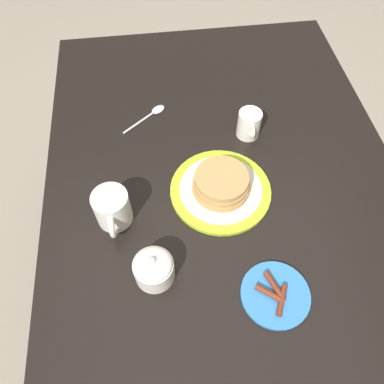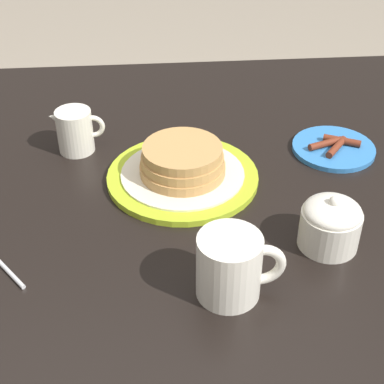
# 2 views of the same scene
# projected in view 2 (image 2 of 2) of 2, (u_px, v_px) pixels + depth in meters

# --- Properties ---
(dining_table) EXTENTS (1.44, 1.01, 0.76)m
(dining_table) POSITION_uv_depth(u_px,v_px,m) (160.00, 220.00, 1.16)
(dining_table) COLOR black
(dining_table) RESTS_ON ground_plane
(pancake_plate) EXTENTS (0.28, 0.28, 0.07)m
(pancake_plate) POSITION_uv_depth(u_px,v_px,m) (183.00, 168.00, 1.07)
(pancake_plate) COLOR #AAC628
(pancake_plate) RESTS_ON dining_table
(side_plate_bacon) EXTENTS (0.16, 0.16, 0.02)m
(side_plate_bacon) POSITION_uv_depth(u_px,v_px,m) (334.00, 148.00, 1.16)
(side_plate_bacon) COLOR #337AC6
(side_plate_bacon) RESTS_ON dining_table
(coffee_mug) EXTENTS (0.13, 0.09, 0.10)m
(coffee_mug) POSITION_uv_depth(u_px,v_px,m) (231.00, 266.00, 0.83)
(coffee_mug) COLOR silver
(coffee_mug) RESTS_ON dining_table
(creamer_pitcher) EXTENTS (0.11, 0.07, 0.09)m
(creamer_pitcher) POSITION_uv_depth(u_px,v_px,m) (75.00, 130.00, 1.14)
(creamer_pitcher) COLOR silver
(creamer_pitcher) RESTS_ON dining_table
(sugar_bowl) EXTENTS (0.10, 0.10, 0.09)m
(sugar_bowl) POSITION_uv_depth(u_px,v_px,m) (331.00, 223.00, 0.92)
(sugar_bowl) COLOR silver
(sugar_bowl) RESTS_ON dining_table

